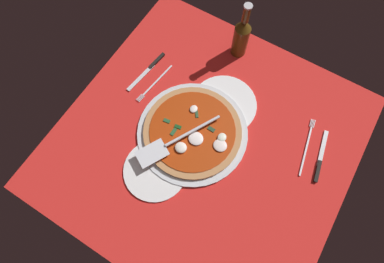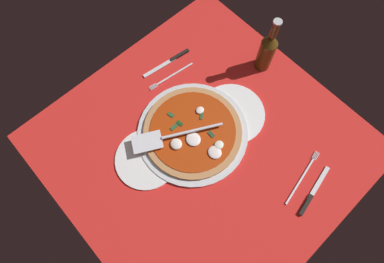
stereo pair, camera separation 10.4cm
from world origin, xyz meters
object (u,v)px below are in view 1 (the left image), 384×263
(place_setting_near, at_px, (313,154))
(beer_bottle, at_px, (241,36))
(pizza_server, at_px, (174,141))
(place_setting_far, at_px, (152,76))
(dinner_plate_left, at_px, (156,170))
(dinner_plate_right, at_px, (224,104))
(pizza, at_px, (192,132))

(place_setting_near, distance_m, beer_bottle, 0.48)
(pizza_server, relative_size, place_setting_near, 1.31)
(place_setting_far, bearing_deg, place_setting_near, 100.27)
(dinner_plate_left, xyz_separation_m, beer_bottle, (0.55, -0.01, 0.09))
(pizza_server, bearing_deg, dinner_plate_right, -168.89)
(pizza, distance_m, pizza_server, 0.08)
(dinner_plate_right, bearing_deg, pizza_server, 162.59)
(dinner_plate_right, relative_size, beer_bottle, 0.97)
(dinner_plate_left, bearing_deg, place_setting_far, 35.85)
(dinner_plate_right, xyz_separation_m, place_setting_far, (-0.03, 0.29, -0.00))
(pizza_server, xyz_separation_m, place_setting_far, (0.19, 0.22, -0.04))
(place_setting_far, bearing_deg, dinner_plate_left, 43.40)
(dinner_plate_right, bearing_deg, place_setting_far, 96.97)
(pizza, distance_m, place_setting_near, 0.41)
(beer_bottle, bearing_deg, dinner_plate_left, 178.93)
(dinner_plate_left, bearing_deg, pizza_server, -3.29)
(pizza_server, distance_m, place_setting_near, 0.47)
(pizza, distance_m, place_setting_far, 0.28)
(dinner_plate_left, height_order, place_setting_far, place_setting_far)
(dinner_plate_left, relative_size, beer_bottle, 0.88)
(dinner_plate_left, distance_m, place_setting_far, 0.36)
(pizza, relative_size, pizza_server, 1.17)
(dinner_plate_left, height_order, pizza_server, pizza_server)
(pizza, relative_size, place_setting_near, 1.53)
(pizza_server, height_order, beer_bottle, beer_bottle)
(dinner_plate_right, xyz_separation_m, beer_bottle, (0.23, 0.07, 0.09))
(dinner_plate_left, bearing_deg, dinner_plate_right, -13.02)
(dinner_plate_right, distance_m, pizza, 0.16)
(dinner_plate_right, bearing_deg, dinner_plate_left, 166.98)
(place_setting_far, bearing_deg, pizza_server, 56.81)
(dinner_plate_right, xyz_separation_m, pizza, (-0.15, 0.04, 0.02))
(pizza, bearing_deg, dinner_plate_right, -13.81)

